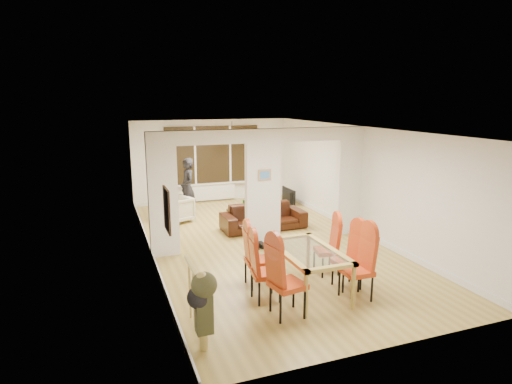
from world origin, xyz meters
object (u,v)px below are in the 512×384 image
bowl (251,208)px  dining_chair_lc (258,256)px  sofa (263,217)px  armchair (176,209)px  dining_chair_ra (356,266)px  dining_chair_la (288,279)px  coffee_table (245,213)px  bottle (244,204)px  dining_chair_rc (327,247)px  dining_chair_lb (266,269)px  television (286,196)px  person (188,188)px  dining_table (307,271)px  dining_chair_rb (347,258)px

bowl → dining_chair_lc: bearing=-107.8°
sofa → armchair: size_ratio=2.85×
dining_chair_ra → armchair: 5.89m
dining_chair_la → coffee_table: size_ratio=1.26×
dining_chair_ra → coffee_table: dining_chair_ra is taller
dining_chair_la → bottle: (1.18, 5.60, -0.25)m
dining_chair_rc → dining_chair_lb: bearing=-145.4°
dining_chair_la → bowl: (1.35, 5.47, -0.35)m
dining_chair_rc → dining_chair_lc: bearing=-166.1°
television → bottle: (-1.66, -0.82, 0.09)m
dining_chair_rc → person: size_ratio=0.62×
dining_table → dining_chair_rb: (0.74, -0.05, 0.15)m
television → dining_chair_lb: bearing=151.8°
dining_table → bottle: dining_table is taller
person → bottle: 1.62m
dining_table → armchair: 5.23m
dining_chair_la → dining_chair_lc: 1.16m
dining_chair_ra → bottle: (-0.09, 5.49, -0.23)m
dining_chair_lc → coffee_table: dining_chair_lc is taller
person → coffee_table: person is taller
dining_chair_lb → dining_chair_rc: size_ratio=1.05×
dining_chair_lc → television: 6.01m
dining_chair_rc → dining_chair_rb: bearing=-75.2°
dining_chair_rb → bowl: dining_chair_rb is taller
dining_chair_lb → person: bearing=99.5°
bottle → dining_chair_lc: bearing=-105.4°
armchair → coffee_table: 1.90m
television → bottle: television is taller
dining_chair_lb → armchair: bearing=103.9°
dining_chair_lc → bottle: 4.62m
dining_chair_ra → armchair: (-1.98, 5.54, -0.23)m
dining_chair_lb → bottle: size_ratio=4.24×
dining_chair_la → bottle: size_ratio=4.61×
armchair → person: person is taller
dining_chair_la → coffee_table: dining_chair_la is taller
person → television: person is taller
dining_chair_lc → person: (-0.28, 4.80, 0.30)m
dining_chair_lb → television: dining_chair_lb is taller
armchair → bowl: 2.06m
dining_chair_la → television: 7.03m
dining_chair_la → dining_chair_lb: (-0.12, 0.59, -0.05)m
dining_chair_rc → bowl: 4.28m
dining_chair_rc → coffee_table: bearing=104.1°
dining_table → person: person is taller
dining_chair_lb → armchair: dining_chair_lb is taller
dining_table → dining_chair_rc: 0.94m
dining_chair_lc → dining_chair_rc: dining_chair_lc is taller
bowl → person: bearing=163.8°
dining_chair_rb → coffee_table: 4.97m
dining_table → television: 6.22m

